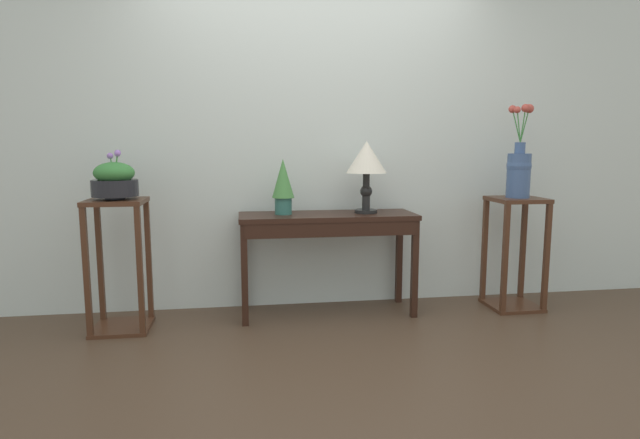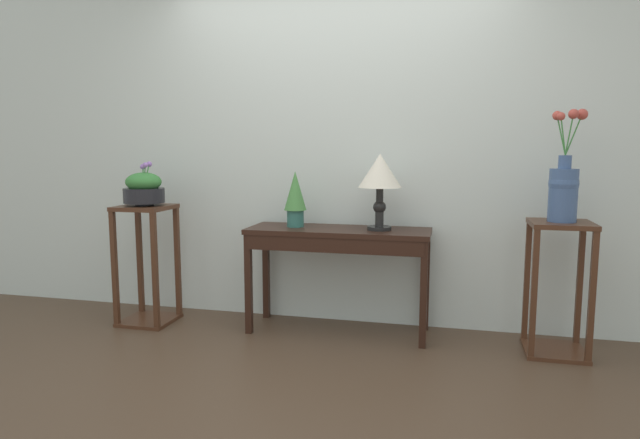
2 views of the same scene
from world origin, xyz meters
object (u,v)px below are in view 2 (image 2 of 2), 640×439
Objects in this scene: potted_plant_on_console at (295,196)px; planter_bowl_wide_left at (144,189)px; flower_vase_tall_right at (564,186)px; pedestal_stand_left at (147,265)px; pedestal_stand_right at (558,288)px; console_table at (338,243)px; table_lamp at (380,175)px.

potted_plant_on_console is 1.23× the size of planter_bowl_wide_left.
flower_vase_tall_right is (1.75, -0.09, 0.11)m from potted_plant_on_console.
pedestal_stand_right is (2.86, 0.06, -0.02)m from pedestal_stand_left.
pedestal_stand_right is at bearing -1.98° from console_table.
pedestal_stand_left is 1.04× the size of pedestal_stand_right.
flower_vase_tall_right reaches higher than table_lamp.
console_table is 3.96× the size of planter_bowl_wide_left.
table_lamp is 1.85m from pedestal_stand_left.
pedestal_stand_left is at bearing -99.60° from planter_bowl_wide_left.
pedestal_stand_left is at bearing -172.46° from potted_plant_on_console.
potted_plant_on_console is 0.47× the size of pedestal_stand_right.
potted_plant_on_console is 1.75m from flower_vase_tall_right.
table_lamp is 1.72m from planter_bowl_wide_left.
table_lamp is 0.61× the size of pedestal_stand_right.
planter_bowl_wide_left is at bearing 80.40° from pedestal_stand_left.
pedestal_stand_left is at bearing -175.77° from console_table.
potted_plant_on_console is 1.24m from pedestal_stand_left.
console_table is 2.44× the size of table_lamp.
console_table is at bearing 178.10° from flower_vase_tall_right.
planter_bowl_wide_left is at bearing -175.78° from console_table.
potted_plant_on_console is (-0.60, 0.02, -0.16)m from table_lamp.
table_lamp is 1.31× the size of potted_plant_on_console.
table_lamp is 0.75× the size of flower_vase_tall_right.
flower_vase_tall_right is at bearing 1.16° from planter_bowl_wide_left.
console_table is 1.45m from pedestal_stand_right.
potted_plant_on_console is at bearing 7.52° from planter_bowl_wide_left.
flower_vase_tall_right reaches higher than planter_bowl_wide_left.
pedestal_stand_right is 1.23× the size of flower_vase_tall_right.
pedestal_stand_left reaches higher than pedestal_stand_right.
table_lamp is at bearing 4.36° from pedestal_stand_left.
table_lamp reaches higher than potted_plant_on_console.
planter_bowl_wide_left is at bearing -178.84° from flower_vase_tall_right.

